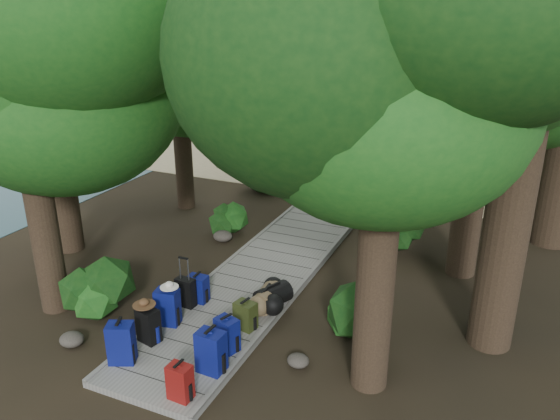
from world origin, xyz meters
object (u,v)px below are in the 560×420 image
at_px(backpack_right_d, 245,314).
at_px(sun_lounger, 474,160).
at_px(backpack_right_c, 227,333).
at_px(duffel_right_khaki, 267,298).
at_px(kayak, 310,144).
at_px(duffel_right_black, 273,296).
at_px(backpack_left_b, 148,324).
at_px(backpack_right_a, 180,380).
at_px(backpack_left_d, 198,287).
at_px(backpack_right_b, 211,350).
at_px(lone_suitcase_on_sand, 382,162).
at_px(suitcase_on_boardwalk, 186,292).
at_px(backpack_left_a, 121,341).
at_px(backpack_left_c, 168,305).

bearing_deg(backpack_right_d, sun_lounger, 89.98).
distance_m(backpack_right_c, duffel_right_khaki, 1.48).
height_order(duffel_right_khaki, kayak, duffel_right_khaki).
bearing_deg(duffel_right_black, backpack_right_d, -74.45).
distance_m(backpack_left_b, duffel_right_khaki, 2.28).
height_order(backpack_right_a, duffel_right_khaki, backpack_right_a).
height_order(backpack_left_d, backpack_right_c, backpack_right_c).
bearing_deg(backpack_left_d, backpack_right_b, -54.56).
distance_m(backpack_left_d, lone_suitcase_on_sand, 10.28).
bearing_deg(backpack_right_b, lone_suitcase_on_sand, 93.88).
bearing_deg(sun_lounger, kayak, -165.80).
distance_m(backpack_right_b, kayak, 14.69).
bearing_deg(sun_lounger, duffel_right_khaki, -86.46).
bearing_deg(suitcase_on_boardwalk, backpack_right_a, -54.20).
distance_m(backpack_left_a, backpack_right_d, 2.18).
relative_size(backpack_right_a, sun_lounger, 0.38).
distance_m(backpack_left_b, backpack_left_c, 0.59).
height_order(backpack_right_c, duffel_right_black, backpack_right_c).
distance_m(backpack_right_c, backpack_right_d, 0.70).
distance_m(backpack_right_d, sun_lounger, 12.97).
xyz_separation_m(backpack_left_c, backpack_left_d, (0.06, 0.91, -0.09)).
bearing_deg(duffel_right_khaki, backpack_right_b, -94.01).
bearing_deg(backpack_right_c, kayak, 123.83).
distance_m(suitcase_on_boardwalk, kayak, 12.87).
relative_size(backpack_left_b, backpack_right_c, 1.05).
xyz_separation_m(backpack_left_b, backpack_left_c, (-0.01, 0.59, 0.04)).
relative_size(backpack_right_d, suitcase_on_boardwalk, 0.99).
bearing_deg(backpack_right_a, suitcase_on_boardwalk, 124.09).
bearing_deg(duffel_right_black, backpack_left_a, -96.49).
xyz_separation_m(backpack_left_c, kayak, (-2.36, 13.33, -0.31)).
xyz_separation_m(backpack_right_c, suitcase_on_boardwalk, (-1.42, 0.93, -0.04)).
distance_m(backpack_left_c, backpack_right_d, 1.42).
relative_size(backpack_right_b, duffel_right_khaki, 1.24).
bearing_deg(duffel_right_black, duffel_right_khaki, -94.65).
relative_size(backpack_left_b, duffel_right_black, 1.00).
bearing_deg(backpack_left_b, backpack_left_d, 101.26).
bearing_deg(duffel_right_khaki, backpack_left_c, -143.70).
xyz_separation_m(backpack_left_c, backpack_right_a, (1.33, -1.61, -0.07)).
distance_m(backpack_right_a, backpack_right_c, 1.34).
height_order(backpack_right_b, sun_lounger, backpack_right_b).
bearing_deg(kayak, backpack_right_d, -86.90).
bearing_deg(backpack_left_a, sun_lounger, 50.70).
height_order(backpack_left_a, backpack_left_c, backpack_left_a).
distance_m(backpack_right_b, duffel_right_black, 2.22).
height_order(backpack_left_a, duffel_right_black, backpack_left_a).
bearing_deg(backpack_right_a, kayak, 106.69).
relative_size(backpack_left_c, backpack_right_c, 1.16).
xyz_separation_m(backpack_right_d, kayak, (-3.71, 12.89, -0.22)).
relative_size(backpack_left_d, sun_lounger, 0.36).
bearing_deg(backpack_right_b, duffel_right_black, 91.05).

